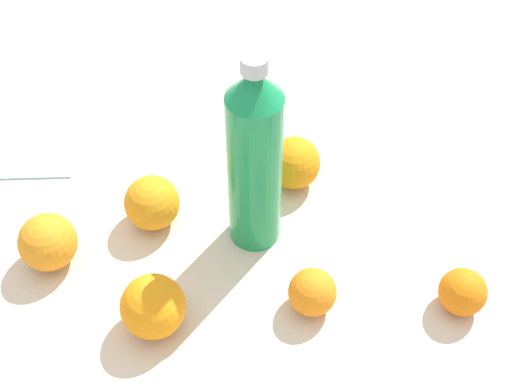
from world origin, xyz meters
TOP-DOWN VIEW (x-y plane):
  - ground_plane at (0.00, 0.00)m, footprint 2.40×2.40m
  - water_bottle at (-0.02, -0.00)m, footprint 0.07×0.07m
  - orange_0 at (0.12, 0.03)m, footprint 0.08×0.08m
  - orange_1 at (-0.04, -0.11)m, footprint 0.08×0.08m
  - orange_2 at (-0.13, 0.08)m, footprint 0.06×0.06m
  - orange_3 at (-0.31, 0.01)m, footprint 0.06×0.06m
  - orange_4 at (0.04, 0.18)m, footprint 0.08×0.08m
  - orange_5 at (0.22, 0.14)m, footprint 0.08×0.08m
  - folded_napkin at (0.38, -0.04)m, footprint 0.21×0.22m

SIDE VIEW (x-z plane):
  - ground_plane at x=0.00m, z-range 0.00..0.00m
  - folded_napkin at x=0.38m, z-range 0.00..0.01m
  - orange_3 at x=-0.31m, z-range 0.00..0.06m
  - orange_2 at x=-0.13m, z-range 0.00..0.06m
  - orange_0 at x=0.12m, z-range 0.00..0.08m
  - orange_1 at x=-0.04m, z-range 0.00..0.08m
  - orange_5 at x=0.22m, z-range 0.00..0.08m
  - orange_4 at x=0.04m, z-range 0.00..0.08m
  - water_bottle at x=-0.02m, z-range -0.01..0.30m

